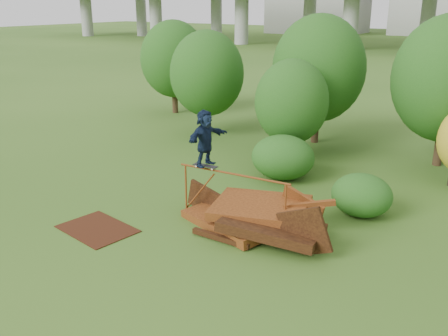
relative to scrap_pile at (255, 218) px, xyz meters
The scene contains 12 objects.
ground 1.67m from the scrap_pile, 115.13° to the right, with size 240.00×240.00×0.00m, color #2D5116.
scrap_pile is the anchor object (origin of this frame).
grind_rail 1.21m from the scrap_pile, behind, with size 3.81×0.31×1.70m.
skateboard 2.26m from the scrap_pile, behind, with size 0.83×0.27×0.09m.
skater 2.89m from the scrap_pile, behind, with size 1.64×0.52×1.77m, color #101C33.
flat_plate 4.86m from the scrap_pile, 147.48° to the right, with size 2.29×1.64×0.03m, color #38190C.
tree_0 12.21m from the scrap_pile, 132.39° to the left, with size 3.79×3.79×5.35m.
tree_1 11.19m from the scrap_pile, 104.18° to the left, with size 4.43×4.43×6.17m.
tree_2 7.63m from the scrap_pile, 108.28° to the left, with size 3.14×3.14×4.43m.
tree_6 17.72m from the scrap_pile, 136.86° to the left, with size 4.05×4.05×5.65m.
shrub_left 5.00m from the scrap_pile, 107.62° to the left, with size 2.51×2.32×1.74m, color #174813.
shrub_right 3.74m from the scrap_pile, 52.07° to the left, with size 1.98×1.81×1.40m, color #174813.
Camera 1 is at (7.58, -10.61, 6.69)m, focal length 40.00 mm.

